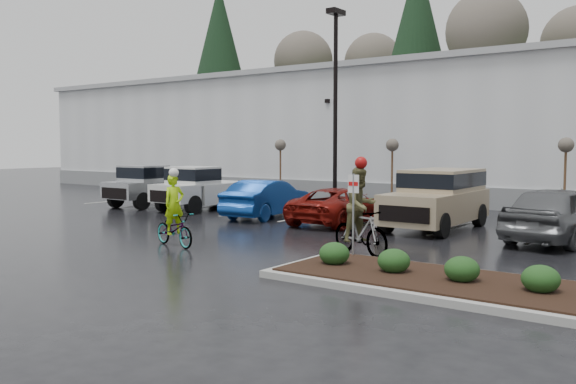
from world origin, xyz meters
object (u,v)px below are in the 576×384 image
Objects in this scene: pickup_silver at (158,185)px; car_red at (341,206)px; sapling_west at (280,148)px; sapling_east at (566,149)px; car_blue at (267,199)px; lamppost at (335,86)px; pickup_white at (207,188)px; car_grey at (558,214)px; cyclist_olive at (360,220)px; fire_lane_sign at (353,206)px; suv_tan at (436,199)px; sapling_mid at (392,149)px; cyclist_hivis at (174,222)px.

pickup_silver is 10.57m from car_red.
sapling_west is 0.62× the size of pickup_silver.
sapling_east is 11.92m from car_blue.
pickup_white is (-3.75, -4.84, -4.71)m from lamppost.
pickup_white is at bearing 4.04° from car_grey.
car_grey is (7.45, 0.17, 0.19)m from car_red.
cyclist_olive is (7.18, -5.22, 0.17)m from car_blue.
suv_tan is (-0.70, 6.86, -0.38)m from fire_lane_sign.
sapling_east is at bearing -134.51° from car_red.
sapling_west reaches higher than pickup_silver.
sapling_mid is 13.86m from cyclist_hivis.
cyclist_hivis is (-1.26, -7.11, 0.04)m from car_red.
fire_lane_sign is 16.16m from pickup_silver.
fire_lane_sign is (5.30, -12.80, -1.32)m from sapling_mid.
cyclist_olive is at bearing -86.42° from suv_tan.
car_red is at bearing -5.88° from pickup_white.
lamppost reaches higher than suv_tan.
car_red is 1.84× the size of cyclist_olive.
car_red is (1.21, -6.61, -2.06)m from sapling_mid.
suv_tan is 2.27× the size of cyclist_hivis.
sapling_west is at bearing 180.00° from sapling_mid.
cyclist_hivis is (9.29, -7.75, -0.28)m from pickup_silver.
cyclist_olive is at bearing -28.18° from pickup_white.
lamppost is 7.72m from pickup_white.
pickup_silver is 3.09m from pickup_white.
lamppost is 1.77× the size of pickup_silver.
sapling_east is 1.42× the size of cyclist_hivis.
sapling_west reaches higher than fire_lane_sign.
pickup_white reaches higher than car_grey.
sapling_west is 12.71m from suv_tan.
pickup_white is 14.92m from car_grey.
sapling_mid and sapling_east have the same top height.
lamppost reaches higher than cyclist_olive.
sapling_mid is at bearing 32.55° from pickup_silver.
pickup_silver is 12.11m from cyclist_hivis.
sapling_east is (10.00, 1.00, -2.96)m from lamppost.
pickup_silver is 13.94m from suv_tan.
car_red is (7.71, -6.61, -2.06)m from sapling_west.
lamppost is 1.81× the size of suv_tan.
car_grey is (10.87, 0.19, 0.10)m from car_blue.
fire_lane_sign is at bearing -67.66° from cyclist_hivis.
fire_lane_sign is 0.46× the size of car_red.
cyclist_olive is at bearing -45.93° from sapling_west.
cyclist_hivis is 0.87× the size of cyclist_olive.
pickup_silver is at bearing 87.29° from cyclist_olive.
pickup_white is 1.02× the size of suv_tan.
lamppost is 2.88× the size of sapling_west.
car_blue is at bearing 140.56° from fire_lane_sign.
car_grey is (3.36, 6.37, -0.55)m from fire_lane_sign.
sapling_mid reaches higher than fire_lane_sign.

